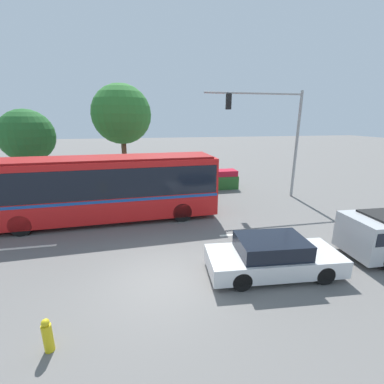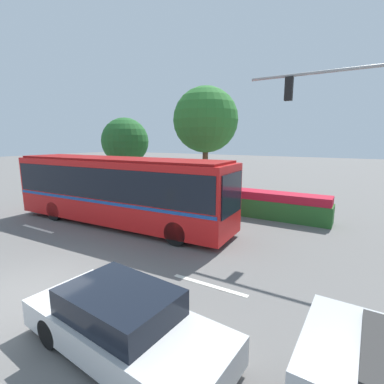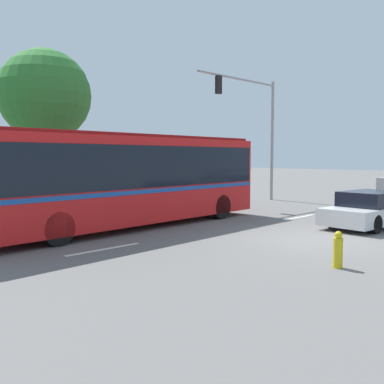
{
  "view_description": "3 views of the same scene",
  "coord_description": "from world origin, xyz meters",
  "px_view_note": "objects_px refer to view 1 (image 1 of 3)",
  "views": [
    {
      "loc": [
        -0.41,
        -7.46,
        5.17
      ],
      "look_at": [
        1.81,
        3.81,
        1.93
      ],
      "focal_mm": 24.07,
      "sensor_mm": 36.0,
      "label": 1
    },
    {
      "loc": [
        7.59,
        -3.82,
        4.22
      ],
      "look_at": [
        1.54,
        6.33,
        2.0
      ],
      "focal_mm": 26.14,
      "sensor_mm": 36.0,
      "label": 2
    },
    {
      "loc": [
        -12.29,
        -6.77,
        2.58
      ],
      "look_at": [
        -0.04,
        5.22,
        1.19
      ],
      "focal_mm": 41.29,
      "sensor_mm": 36.0,
      "label": 3
    }
  ],
  "objects_px": {
    "street_tree_centre": "(122,115)",
    "fire_hydrant": "(48,336)",
    "traffic_light_pole": "(276,127)",
    "sedan_foreground": "(273,257)",
    "street_tree_left": "(27,136)",
    "city_bus": "(100,185)"
  },
  "relations": [
    {
      "from": "city_bus",
      "to": "traffic_light_pole",
      "type": "relative_size",
      "value": 1.75
    },
    {
      "from": "street_tree_left",
      "to": "fire_hydrant",
      "type": "height_order",
      "value": "street_tree_left"
    },
    {
      "from": "city_bus",
      "to": "sedan_foreground",
      "type": "height_order",
      "value": "city_bus"
    },
    {
      "from": "street_tree_left",
      "to": "fire_hydrant",
      "type": "bearing_deg",
      "value": -69.97
    },
    {
      "from": "sedan_foreground",
      "to": "traffic_light_pole",
      "type": "xyz_separation_m",
      "value": [
        4.36,
        8.42,
        4.08
      ]
    },
    {
      "from": "sedan_foreground",
      "to": "street_tree_centre",
      "type": "bearing_deg",
      "value": 116.29
    },
    {
      "from": "sedan_foreground",
      "to": "street_tree_centre",
      "type": "xyz_separation_m",
      "value": [
        -5.57,
        13.86,
        4.91
      ]
    },
    {
      "from": "city_bus",
      "to": "street_tree_left",
      "type": "height_order",
      "value": "street_tree_left"
    },
    {
      "from": "sedan_foreground",
      "to": "traffic_light_pole",
      "type": "distance_m",
      "value": 10.32
    },
    {
      "from": "fire_hydrant",
      "to": "street_tree_centre",
      "type": "bearing_deg",
      "value": 86.35
    },
    {
      "from": "street_tree_left",
      "to": "fire_hydrant",
      "type": "relative_size",
      "value": 6.84
    },
    {
      "from": "street_tree_centre",
      "to": "street_tree_left",
      "type": "bearing_deg",
      "value": -167.84
    },
    {
      "from": "street_tree_centre",
      "to": "fire_hydrant",
      "type": "bearing_deg",
      "value": -93.65
    },
    {
      "from": "city_bus",
      "to": "fire_hydrant",
      "type": "height_order",
      "value": "city_bus"
    },
    {
      "from": "sedan_foreground",
      "to": "street_tree_left",
      "type": "bearing_deg",
      "value": 137.81
    },
    {
      "from": "fire_hydrant",
      "to": "city_bus",
      "type": "bearing_deg",
      "value": 88.89
    },
    {
      "from": "city_bus",
      "to": "street_tree_left",
      "type": "xyz_separation_m",
      "value": [
        -5.42,
        6.26,
        2.17
      ]
    },
    {
      "from": "traffic_light_pole",
      "to": "street_tree_centre",
      "type": "distance_m",
      "value": 11.36
    },
    {
      "from": "city_bus",
      "to": "traffic_light_pole",
      "type": "bearing_deg",
      "value": 9.15
    },
    {
      "from": "street_tree_centre",
      "to": "traffic_light_pole",
      "type": "bearing_deg",
      "value": -28.74
    },
    {
      "from": "sedan_foreground",
      "to": "fire_hydrant",
      "type": "relative_size",
      "value": 5.42
    },
    {
      "from": "city_bus",
      "to": "street_tree_centre",
      "type": "xyz_separation_m",
      "value": [
        0.85,
        7.62,
        3.63
      ]
    }
  ]
}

